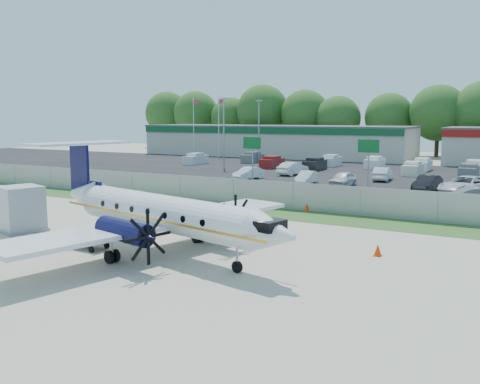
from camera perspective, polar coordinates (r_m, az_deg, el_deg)
The scene contains 28 objects.
ground at distance 27.15m, azimuth -6.16°, elevation -6.37°, with size 170.00×170.00×0.00m, color #B0A895.
grass_verge at distance 37.37m, azimuth 4.44°, elevation -2.35°, with size 170.00×4.00×0.02m, color #2D561E.
access_road at distance 43.76m, azimuth 8.24°, elevation -0.88°, with size 170.00×8.00×0.02m, color black.
parking_lot at distance 63.69m, azimuth 14.92°, elevation 1.72°, with size 170.00×32.00×0.02m, color black.
perimeter_fence at distance 39.02m, azimuth 5.67°, elevation -0.44°, with size 120.00×0.06×1.99m.
building_west at distance 92.29m, azimuth 3.72°, elevation 5.49°, with size 46.40×12.40×5.24m.
sign_left at distance 50.17m, azimuth 1.31°, elevation 4.48°, with size 1.80×0.26×5.00m.
sign_mid at distance 46.14m, azimuth 13.54°, elevation 3.94°, with size 1.80×0.26×5.00m.
flagpole_west at distance 91.98m, azimuth -4.93°, elevation 7.34°, with size 1.06×0.12×10.00m.
flagpole_east at distance 89.30m, azimuth -2.24°, elevation 7.35°, with size 1.06×0.12×10.00m.
light_pole_nw at distance 69.12m, azimuth -1.75°, elevation 6.80°, with size 0.90×0.35×9.09m.
light_pole_sw at distance 77.89m, azimuth 2.02°, elevation 6.94°, with size 0.90×0.35×9.09m.
tree_line at distance 96.93m, azimuth 19.81°, elevation 3.59°, with size 112.00×6.00×14.00m, color #244E17, non-canonical shape.
aircraft at distance 26.83m, azimuth -8.63°, elevation -2.15°, with size 17.25×16.88×5.26m.
baggage_cart_far at distance 28.54m, azimuth -15.70°, elevation -4.99°, with size 1.93×1.25×0.97m.
service_container at distance 34.27m, azimuth -22.33°, elevation -1.79°, with size 3.00×3.00×2.66m.
cone_nose at distance 27.03m, azimuth 14.48°, elevation -6.04°, with size 0.41×0.41×0.59m.
cone_starboard_wing at distance 38.70m, azimuth 7.13°, elevation -1.63°, with size 0.41×0.41×0.58m.
road_car_west at distance 48.28m, azimuth -7.84°, elevation -0.05°, with size 1.97×4.85×1.41m, color silver.
road_car_mid at distance 42.67m, azimuth 23.26°, elevation -1.70°, with size 1.72×4.94×1.63m, color #595B5E.
parked_car_a at distance 57.85m, azimuth 0.90°, elevation 1.36°, with size 1.40×4.03×1.33m, color silver.
parked_car_b at distance 54.18m, azimuth 7.11°, elevation 0.85°, with size 1.37×3.94×1.30m, color silver.
parked_car_c at distance 52.85m, azimuth 10.89°, elevation 0.58°, with size 1.72×4.28×1.46m, color silver.
parked_car_d at distance 51.21m, azimuth 19.31°, elevation 0.03°, with size 1.56×4.48×1.48m, color black.
parked_car_e at distance 50.31m, azimuth 22.97°, elevation -0.29°, with size 2.73×5.92×1.64m, color silver.
parked_car_f at distance 62.46m, azimuth 5.65°, elevation 1.82°, with size 1.58×4.54×1.50m, color silver.
parked_car_g at distance 58.71m, azimuth 14.93°, elevation 1.19°, with size 1.50×4.31×1.42m, color silver.
far_parking_rows at distance 68.54m, azimuth 15.94°, elevation 2.10°, with size 56.00×10.00×1.60m, color gray, non-canonical shape.
Camera 1 is at (15.14, -21.50, 6.74)m, focal length 40.00 mm.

